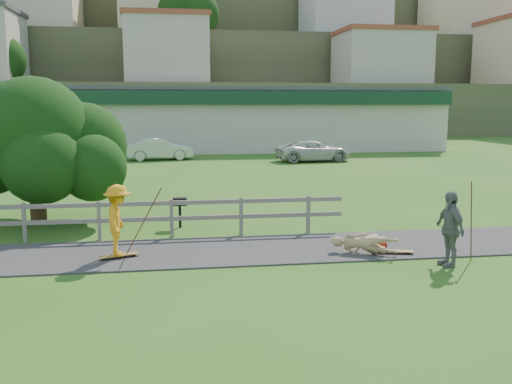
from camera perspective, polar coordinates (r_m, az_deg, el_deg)
The scene contains 17 objects.
ground at distance 13.50m, azimuth 0.30°, elevation -7.47°, with size 260.00×260.00×0.00m, color #2D5F1B.
path at distance 14.92m, azimuth -0.61°, elevation -5.80°, with size 34.00×3.00×0.04m, color #313133.
fence at distance 16.58m, azimuth -17.54°, elevation -2.24°, with size 15.05×0.10×1.10m.
strip_mall at distance 48.13m, azimuth -1.54°, elevation 7.39°, with size 32.50×10.75×5.10m.
hillside at distance 104.66m, azimuth -7.82°, elevation 14.58°, with size 220.00×67.00×47.50m.
skater_rider at distance 14.31m, azimuth -13.63°, elevation -3.16°, with size 1.13×0.65×1.76m, color orange.
skater_fallen at distance 14.66m, azimuth 10.75°, elevation -5.10°, with size 1.63×0.39×0.60m, color tan.
spectator_b at distance 14.12m, azimuth 18.80°, elevation -3.49°, with size 1.04×0.43×1.78m, color slate.
car_silver at distance 39.23m, azimuth -9.68°, elevation 4.25°, with size 1.56×4.49×1.48m, color silver.
car_white at distance 37.96m, azimuth 5.77°, elevation 4.10°, with size 2.27×4.93×1.37m, color silver.
tree at distance 19.35m, azimuth -21.16°, elevation 2.54°, with size 5.82×5.82×3.74m, color #13330E, non-canonical shape.
bbq at distance 17.70m, azimuth -7.61°, elevation -2.07°, with size 0.43×0.33×0.93m, color black, non-canonical shape.
longboard_rider at distance 14.50m, azimuth -13.51°, elevation -6.35°, with size 0.95×0.23×0.11m, color olive, non-canonical shape.
longboard_fallen at distance 14.91m, azimuth 13.77°, elevation -5.95°, with size 0.90×0.22×0.10m, color olive, non-canonical shape.
helmet at distance 15.22m, azimuth 12.44°, elevation -5.21°, with size 0.30×0.30×0.30m, color #A4130E.
pole_rider at distance 14.64m, azimuth -11.17°, elevation -2.44°, with size 0.03×0.03×1.94m, color #503420.
pole_spec_left at distance 14.70m, azimuth 20.72°, elevation -2.75°, with size 0.03×0.03×1.96m, color #503420.
Camera 1 is at (-2.03, -12.79, 3.79)m, focal length 40.00 mm.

